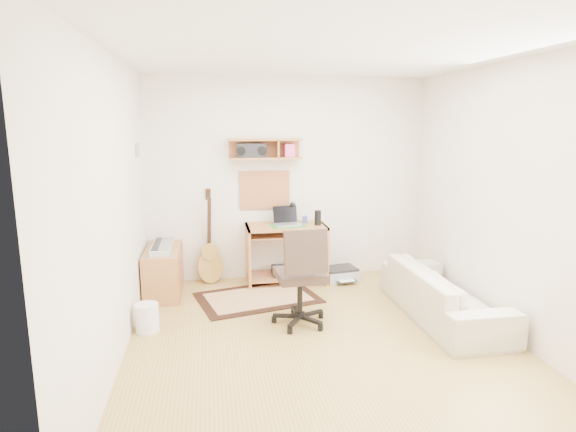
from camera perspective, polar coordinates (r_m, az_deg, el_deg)
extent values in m
cube|color=tan|center=(4.69, 4.03, -14.58)|extent=(3.60, 4.00, 0.01)
cube|color=white|center=(4.27, 4.53, 18.90)|extent=(3.60, 4.00, 0.01)
cube|color=silver|center=(6.24, -0.07, 4.41)|extent=(3.60, 0.01, 2.60)
cube|color=silver|center=(4.25, -20.14, 0.61)|extent=(0.01, 4.00, 2.60)
cube|color=silver|center=(5.03, 24.71, 1.80)|extent=(0.01, 4.00, 2.60)
cube|color=#B0743E|center=(6.03, -2.71, 7.99)|extent=(0.90, 0.25, 0.26)
cube|color=tan|center=(6.19, -2.78, 3.13)|extent=(0.64, 0.03, 0.49)
cube|color=#4C8CBF|center=(5.67, -17.49, 7.51)|extent=(0.02, 0.20, 0.15)
cylinder|color=black|center=(6.05, 3.57, -0.20)|extent=(0.08, 0.08, 0.19)
cylinder|color=#3654A4|center=(6.17, 2.02, -0.42)|extent=(0.06, 0.06, 0.09)
cube|color=black|center=(6.01, -4.42, 7.76)|extent=(0.35, 0.16, 0.18)
cube|color=beige|center=(5.70, -3.62, -9.67)|extent=(1.52, 1.20, 0.02)
cube|color=#B0743E|center=(5.95, -14.63, -6.39)|extent=(0.40, 0.90, 0.55)
cube|color=#B2B5BA|center=(5.87, -14.77, -3.53)|extent=(0.22, 0.72, 0.06)
cylinder|color=white|center=(5.00, -16.44, -11.52)|extent=(0.25, 0.25, 0.28)
cube|color=#A5A8AA|center=(6.33, 6.21, -6.84)|extent=(0.47, 0.39, 0.16)
imported|color=#C0B798|center=(5.31, 18.02, -7.83)|extent=(0.53, 1.80, 0.71)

